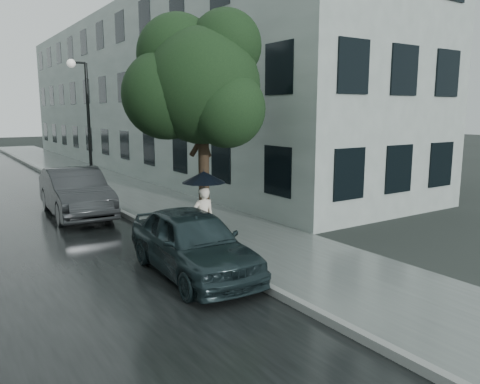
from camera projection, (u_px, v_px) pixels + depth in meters
ground at (293, 261)px, 10.65m from camera, size 120.00×120.00×0.00m
sidewalk at (121, 189)px, 20.63m from camera, size 3.50×60.00×0.01m
kerb_near at (79, 191)px, 19.62m from camera, size 0.15×60.00×0.15m
building_near at (158, 93)px, 28.86m from camera, size 7.02×36.00×9.00m
pedestrian at (203, 218)px, 11.50m from camera, size 0.59×0.40×1.55m
umbrella at (204, 177)px, 11.33m from camera, size 1.46×1.46×1.05m
street_tree at (200, 85)px, 12.20m from camera, size 3.94×3.58×5.99m
lamp_post at (85, 121)px, 17.86m from camera, size 0.84×0.37×5.28m
car_near at (193, 242)px, 9.72m from camera, size 1.83×4.11×1.37m
car_far at (75, 192)px, 15.25m from camera, size 1.86×4.73×1.53m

